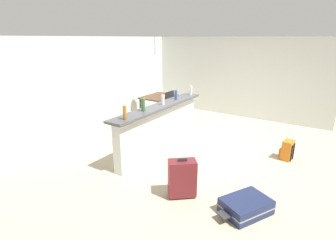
{
  "coord_description": "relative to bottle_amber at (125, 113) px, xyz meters",
  "views": [
    {
      "loc": [
        -5.09,
        -2.54,
        2.46
      ],
      "look_at": [
        -0.24,
        0.62,
        0.62
      ],
      "focal_mm": 27.64,
      "sensor_mm": 36.0,
      "label": 1
    }
  ],
  "objects": [
    {
      "name": "ground_plane",
      "position": [
        1.8,
        -0.52,
        -1.21
      ],
      "size": [
        13.0,
        13.0,
        0.05
      ],
      "primitive_type": "cube",
      "color": "#BCAD8E"
    },
    {
      "name": "wall_back",
      "position": [
        1.8,
        2.53,
        0.06
      ],
      "size": [
        6.6,
        0.1,
        2.5
      ],
      "primitive_type": "cube",
      "color": "silver",
      "rests_on": "ground_plane"
    },
    {
      "name": "wall_right",
      "position": [
        4.85,
        -0.22,
        0.06
      ],
      "size": [
        0.1,
        6.0,
        2.5
      ],
      "primitive_type": "cube",
      "color": "silver",
      "rests_on": "ground_plane"
    },
    {
      "name": "partition_half_wall",
      "position": [
        1.21,
        0.06,
        -0.68
      ],
      "size": [
        2.8,
        0.2,
        1.01
      ],
      "primitive_type": "cube",
      "color": "silver",
      "rests_on": "ground_plane"
    },
    {
      "name": "bar_countertop",
      "position": [
        1.21,
        0.06,
        -0.15
      ],
      "size": [
        2.96,
        0.4,
        0.05
      ],
      "primitive_type": "cube",
      "color": "#4C4C51",
      "rests_on": "partition_half_wall"
    },
    {
      "name": "bottle_amber",
      "position": [
        0.0,
        0.0,
        0.0
      ],
      "size": [
        0.06,
        0.06,
        0.26
      ],
      "primitive_type": "cylinder",
      "color": "#9E661E",
      "rests_on": "bar_countertop"
    },
    {
      "name": "bottle_green",
      "position": [
        0.62,
        0.07,
        0.0
      ],
      "size": [
        0.07,
        0.07,
        0.26
      ],
      "primitive_type": "cylinder",
      "color": "#2D6B38",
      "rests_on": "bar_countertop"
    },
    {
      "name": "bottle_white",
      "position": [
        1.26,
        0.03,
        -0.02
      ],
      "size": [
        0.07,
        0.07,
        0.22
      ],
      "primitive_type": "cylinder",
      "color": "silver",
      "rests_on": "bar_countertop"
    },
    {
      "name": "bottle_blue",
      "position": [
        1.86,
        0.06,
        -0.02
      ],
      "size": [
        0.07,
        0.07,
        0.22
      ],
      "primitive_type": "cylinder",
      "color": "#284C89",
      "rests_on": "bar_countertop"
    },
    {
      "name": "bottle_clear",
      "position": [
        2.48,
        -0.01,
        -0.01
      ],
      "size": [
        0.06,
        0.06,
        0.25
      ],
      "primitive_type": "cylinder",
      "color": "silver",
      "rests_on": "bar_countertop"
    },
    {
      "name": "dining_table",
      "position": [
        3.14,
        1.47,
        -0.54
      ],
      "size": [
        1.1,
        0.8,
        0.74
      ],
      "color": "#4C331E",
      "rests_on": "ground_plane"
    },
    {
      "name": "dining_chair_near_partition",
      "position": [
        3.12,
        0.96,
        -0.67
      ],
      "size": [
        0.42,
        0.42,
        0.93
      ],
      "color": "black",
      "rests_on": "ground_plane"
    },
    {
      "name": "pendant_lamp",
      "position": [
        3.08,
        1.54,
        0.7
      ],
      "size": [
        0.34,
        0.34,
        0.72
      ],
      "color": "black"
    },
    {
      "name": "suitcase_flat_navy",
      "position": [
        0.04,
        -2.26,
        -1.08
      ],
      "size": [
        0.89,
        0.76,
        0.22
      ],
      "color": "#1E284C",
      "rests_on": "ground_plane"
    },
    {
      "name": "backpack_orange",
      "position": [
        2.26,
        -2.45,
        -0.99
      ],
      "size": [
        0.3,
        0.28,
        0.42
      ],
      "color": "orange",
      "rests_on": "ground_plane"
    },
    {
      "name": "suitcase_upright_maroon",
      "position": [
        -0.11,
        -1.26,
        -0.86
      ],
      "size": [
        0.47,
        0.49,
        0.67
      ],
      "color": "maroon",
      "rests_on": "ground_plane"
    }
  ]
}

